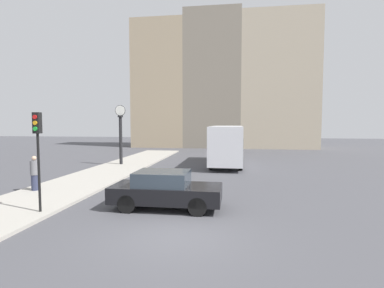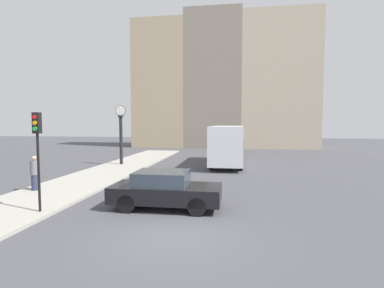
{
  "view_description": "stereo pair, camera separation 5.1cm",
  "coord_description": "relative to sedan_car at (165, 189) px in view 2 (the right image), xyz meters",
  "views": [
    {
      "loc": [
        1.79,
        -8.68,
        3.37
      ],
      "look_at": [
        -0.62,
        7.92,
        2.18
      ],
      "focal_mm": 28.0,
      "sensor_mm": 36.0,
      "label": 1
    },
    {
      "loc": [
        1.85,
        -8.67,
        3.37
      ],
      "look_at": [
        -0.62,
        7.92,
        2.18
      ],
      "focal_mm": 28.0,
      "sensor_mm": 36.0,
      "label": 2
    }
  ],
  "objects": [
    {
      "name": "pedestrian_grey_jacket",
      "position": [
        -6.86,
        1.67,
        0.2
      ],
      "size": [
        0.39,
        0.39,
        1.67
      ],
      "color": "#2D334C",
      "rests_on": "sidewalk_corner"
    },
    {
      "name": "sedan_car",
      "position": [
        0.0,
        0.0,
        0.0
      ],
      "size": [
        4.3,
        1.87,
        1.47
      ],
      "color": "black",
      "rests_on": "ground_plane"
    },
    {
      "name": "building_row",
      "position": [
        0.96,
        30.26,
        8.17
      ],
      "size": [
        24.74,
        5.0,
        18.34
      ],
      "color": "tan",
      "rests_on": "ground_plane"
    },
    {
      "name": "sidewalk_corner",
      "position": [
        -5.78,
        9.14,
        -0.69
      ],
      "size": [
        3.84,
        27.65,
        0.12
      ],
      "primitive_type": "cube",
      "color": "#A39E93",
      "rests_on": "ground_plane"
    },
    {
      "name": "ground_plane",
      "position": [
        0.92,
        -2.68,
        -0.75
      ],
      "size": [
        120.0,
        120.0,
        0.0
      ],
      "primitive_type": "plane",
      "color": "#47474C"
    },
    {
      "name": "bus_distant",
      "position": [
        2.03,
        12.55,
        1.02
      ],
      "size": [
        2.42,
        8.22,
        3.11
      ],
      "color": "silver",
      "rests_on": "ground_plane"
    },
    {
      "name": "traffic_light_near",
      "position": [
        -4.36,
        -1.5,
        1.98
      ],
      "size": [
        0.26,
        0.24,
        3.63
      ],
      "color": "black",
      "rests_on": "sidewalk_corner"
    },
    {
      "name": "street_clock",
      "position": [
        -6.24,
        11.09,
        1.8
      ],
      "size": [
        0.83,
        0.32,
        4.63
      ],
      "color": "black",
      "rests_on": "sidewalk_corner"
    }
  ]
}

